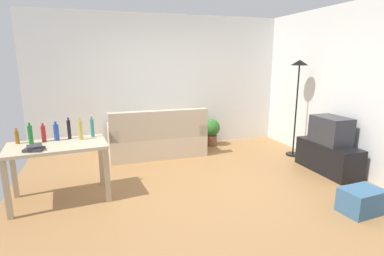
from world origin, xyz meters
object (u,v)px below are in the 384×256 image
(bottle_amber, at_px, (17,137))
(bottle_dark, at_px, (69,129))
(couch, at_px, (157,140))
(bottle_tall, at_px, (92,128))
(desk, at_px, (58,152))
(bottle_green, at_px, (30,134))
(tv, at_px, (331,130))
(potted_plant, at_px, (211,130))
(bottle_red, at_px, (43,133))
(tv_stand, at_px, (328,157))
(storage_box, at_px, (361,201))
(bottle_squat, at_px, (80,130))
(bottle_blue, at_px, (56,132))
(torchiere_lamp, at_px, (298,82))
(book_stack, at_px, (34,148))

(bottle_amber, xyz_separation_m, bottle_dark, (0.62, 0.07, 0.04))
(couch, relative_size, bottle_tall, 6.25)
(desk, xyz_separation_m, bottle_amber, (-0.48, 0.19, 0.20))
(bottle_green, bearing_deg, tv, -4.79)
(potted_plant, height_order, bottle_red, bottle_red)
(tv_stand, distance_m, bottle_green, 4.47)
(tv, relative_size, desk, 0.48)
(storage_box, xyz_separation_m, bottle_squat, (-3.19, 1.65, 0.74))
(tv, xyz_separation_m, potted_plant, (-1.26, 2.04, -0.37))
(couch, height_order, storage_box, couch)
(tv_stand, xyz_separation_m, bottle_dark, (-3.95, 0.49, 0.65))
(bottle_green, xyz_separation_m, bottle_red, (0.14, 0.07, -0.01))
(bottle_blue, height_order, bottle_squat, bottle_squat)
(bottle_blue, bearing_deg, bottle_dark, 16.46)
(bottle_amber, bearing_deg, bottle_blue, 2.36)
(storage_box, xyz_separation_m, bottle_tall, (-3.04, 1.75, 0.74))
(torchiere_lamp, xyz_separation_m, desk, (-4.09, -0.68, -0.76))
(bottle_green, bearing_deg, bottle_red, 26.65)
(storage_box, bearing_deg, tv_stand, 64.03)
(desk, relative_size, bottle_green, 4.57)
(bottle_blue, relative_size, book_stack, 1.07)
(desk, xyz_separation_m, bottle_green, (-0.31, 0.13, 0.23))
(tv_stand, height_order, tv, tv)
(couch, relative_size, bottle_blue, 7.04)
(bottle_red, bearing_deg, bottle_amber, -177.13)
(couch, bearing_deg, bottle_squat, 45.71)
(bottle_blue, bearing_deg, bottle_tall, 6.36)
(bottle_blue, relative_size, bottle_dark, 0.87)
(potted_plant, relative_size, book_stack, 2.38)
(bottle_red, relative_size, book_stack, 1.03)
(tv_stand, xyz_separation_m, bottle_tall, (-3.65, 0.50, 0.65))
(tv, distance_m, storage_box, 1.51)
(tv_stand, relative_size, bottle_blue, 4.30)
(bottle_tall, bearing_deg, tv_stand, -7.72)
(couch, height_order, bottle_red, bottle_red)
(bottle_green, height_order, bottle_dark, bottle_dark)
(potted_plant, distance_m, bottle_blue, 3.31)
(desk, height_order, bottle_blue, bottle_blue)
(desk, bearing_deg, bottle_squat, 21.91)
(desk, distance_m, bottle_blue, 0.30)
(potted_plant, height_order, storage_box, potted_plant)
(potted_plant, relative_size, bottle_dark, 1.95)
(couch, distance_m, bottle_red, 2.25)
(couch, xyz_separation_m, torchiere_lamp, (2.50, -0.81, 1.11))
(book_stack, bearing_deg, bottle_dark, 52.26)
(couch, xyz_separation_m, potted_plant, (1.25, 0.31, 0.02))
(storage_box, height_order, bottle_dark, bottle_dark)
(torchiere_lamp, bearing_deg, potted_plant, 138.30)
(desk, xyz_separation_m, potted_plant, (2.84, 1.80, -0.32))
(couch, distance_m, tv_stand, 3.04)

